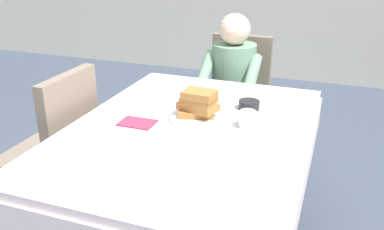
{
  "coord_description": "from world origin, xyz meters",
  "views": [
    {
      "loc": [
        0.63,
        -1.69,
        1.55
      ],
      "look_at": [
        0.0,
        0.03,
        0.79
      ],
      "focal_mm": 38.93,
      "sensor_mm": 36.0,
      "label": 1
    }
  ],
  "objects_px": {
    "plate_breakfast": "(198,118)",
    "breakfast_stack": "(198,103)",
    "chair_left_side": "(59,142)",
    "cup_coffee": "(248,119)",
    "bowl_butter": "(249,105)",
    "knife_right_of_plate": "(234,126)",
    "fork_left_of_plate": "(161,115)",
    "chair_diner": "(237,91)",
    "spoon_near_edge": "(178,147)",
    "syrup_pitcher": "(172,96)",
    "dining_table_main": "(189,144)",
    "diner_person": "(232,79)"
  },
  "relations": [
    {
      "from": "chair_left_side",
      "to": "cup_coffee",
      "type": "relative_size",
      "value": 8.23
    },
    {
      "from": "chair_left_side",
      "to": "syrup_pitcher",
      "type": "xyz_separation_m",
      "value": [
        0.57,
        0.28,
        0.25
      ]
    },
    {
      "from": "diner_person",
      "to": "knife_right_of_plate",
      "type": "distance_m",
      "value": 0.97
    },
    {
      "from": "bowl_butter",
      "to": "syrup_pitcher",
      "type": "height_order",
      "value": "syrup_pitcher"
    },
    {
      "from": "bowl_butter",
      "to": "knife_right_of_plate",
      "type": "relative_size",
      "value": 0.55
    },
    {
      "from": "fork_left_of_plate",
      "to": "dining_table_main",
      "type": "bearing_deg",
      "value": -119.86
    },
    {
      "from": "syrup_pitcher",
      "to": "fork_left_of_plate",
      "type": "height_order",
      "value": "syrup_pitcher"
    },
    {
      "from": "diner_person",
      "to": "breakfast_stack",
      "type": "xyz_separation_m",
      "value": [
        0.06,
        -0.9,
        0.15
      ]
    },
    {
      "from": "plate_breakfast",
      "to": "bowl_butter",
      "type": "xyz_separation_m",
      "value": [
        0.21,
        0.22,
        0.01
      ]
    },
    {
      "from": "plate_breakfast",
      "to": "breakfast_stack",
      "type": "bearing_deg",
      "value": 99.46
    },
    {
      "from": "syrup_pitcher",
      "to": "diner_person",
      "type": "bearing_deg",
      "value": 78.79
    },
    {
      "from": "chair_diner",
      "to": "chair_left_side",
      "type": "bearing_deg",
      "value": 58.61
    },
    {
      "from": "fork_left_of_plate",
      "to": "chair_diner",
      "type": "bearing_deg",
      "value": -11.6
    },
    {
      "from": "plate_breakfast",
      "to": "breakfast_stack",
      "type": "distance_m",
      "value": 0.07
    },
    {
      "from": "diner_person",
      "to": "syrup_pitcher",
      "type": "relative_size",
      "value": 14.0
    },
    {
      "from": "cup_coffee",
      "to": "knife_right_of_plate",
      "type": "distance_m",
      "value": 0.08
    },
    {
      "from": "breakfast_stack",
      "to": "diner_person",
      "type": "bearing_deg",
      "value": 93.98
    },
    {
      "from": "plate_breakfast",
      "to": "breakfast_stack",
      "type": "xyz_separation_m",
      "value": [
        -0.0,
        0.01,
        0.07
      ]
    },
    {
      "from": "syrup_pitcher",
      "to": "fork_left_of_plate",
      "type": "xyz_separation_m",
      "value": [
        0.02,
        -0.19,
        -0.04
      ]
    },
    {
      "from": "plate_breakfast",
      "to": "bowl_butter",
      "type": "relative_size",
      "value": 2.55
    },
    {
      "from": "fork_left_of_plate",
      "to": "diner_person",
      "type": "bearing_deg",
      "value": -12.7
    },
    {
      "from": "chair_left_side",
      "to": "plate_breakfast",
      "type": "distance_m",
      "value": 0.81
    },
    {
      "from": "dining_table_main",
      "to": "chair_left_side",
      "type": "xyz_separation_m",
      "value": [
        -0.77,
        0.0,
        -0.12
      ]
    },
    {
      "from": "chair_left_side",
      "to": "cup_coffee",
      "type": "bearing_deg",
      "value": -85.16
    },
    {
      "from": "breakfast_stack",
      "to": "syrup_pitcher",
      "type": "bearing_deg",
      "value": 141.25
    },
    {
      "from": "bowl_butter",
      "to": "spoon_near_edge",
      "type": "relative_size",
      "value": 0.73
    },
    {
      "from": "chair_diner",
      "to": "plate_breakfast",
      "type": "bearing_deg",
      "value": 93.44
    },
    {
      "from": "breakfast_stack",
      "to": "fork_left_of_plate",
      "type": "xyz_separation_m",
      "value": [
        -0.19,
        -0.03,
        -0.08
      ]
    },
    {
      "from": "chair_left_side",
      "to": "syrup_pitcher",
      "type": "relative_size",
      "value": 11.62
    },
    {
      "from": "cup_coffee",
      "to": "bowl_butter",
      "type": "bearing_deg",
      "value": 101.51
    },
    {
      "from": "dining_table_main",
      "to": "spoon_near_edge",
      "type": "distance_m",
      "value": 0.24
    },
    {
      "from": "spoon_near_edge",
      "to": "cup_coffee",
      "type": "bearing_deg",
      "value": 40.4
    },
    {
      "from": "diner_person",
      "to": "knife_right_of_plate",
      "type": "xyz_separation_m",
      "value": [
        0.25,
        -0.93,
        0.07
      ]
    },
    {
      "from": "breakfast_stack",
      "to": "bowl_butter",
      "type": "bearing_deg",
      "value": 46.11
    },
    {
      "from": "diner_person",
      "to": "plate_breakfast",
      "type": "height_order",
      "value": "diner_person"
    },
    {
      "from": "bowl_butter",
      "to": "knife_right_of_plate",
      "type": "distance_m",
      "value": 0.25
    },
    {
      "from": "plate_breakfast",
      "to": "knife_right_of_plate",
      "type": "distance_m",
      "value": 0.19
    },
    {
      "from": "breakfast_stack",
      "to": "spoon_near_edge",
      "type": "bearing_deg",
      "value": -85.67
    },
    {
      "from": "chair_diner",
      "to": "diner_person",
      "type": "relative_size",
      "value": 0.83
    },
    {
      "from": "dining_table_main",
      "to": "syrup_pitcher",
      "type": "bearing_deg",
      "value": 125.89
    },
    {
      "from": "cup_coffee",
      "to": "knife_right_of_plate",
      "type": "bearing_deg",
      "value": -177.55
    },
    {
      "from": "fork_left_of_plate",
      "to": "bowl_butter",
      "type": "bearing_deg",
      "value": -63.4
    },
    {
      "from": "dining_table_main",
      "to": "syrup_pitcher",
      "type": "xyz_separation_m",
      "value": [
        -0.2,
        0.28,
        0.13
      ]
    },
    {
      "from": "diner_person",
      "to": "bowl_butter",
      "type": "xyz_separation_m",
      "value": [
        0.27,
        -0.69,
        0.09
      ]
    },
    {
      "from": "cup_coffee",
      "to": "knife_right_of_plate",
      "type": "xyz_separation_m",
      "value": [
        -0.07,
        -0.0,
        -0.04
      ]
    },
    {
      "from": "knife_right_of_plate",
      "to": "dining_table_main",
      "type": "bearing_deg",
      "value": 113.87
    },
    {
      "from": "bowl_butter",
      "to": "fork_left_of_plate",
      "type": "relative_size",
      "value": 0.61
    },
    {
      "from": "chair_diner",
      "to": "spoon_near_edge",
      "type": "xyz_separation_m",
      "value": [
        0.09,
        -1.39,
        0.21
      ]
    },
    {
      "from": "dining_table_main",
      "to": "spoon_near_edge",
      "type": "bearing_deg",
      "value": -81.86
    },
    {
      "from": "syrup_pitcher",
      "to": "spoon_near_edge",
      "type": "xyz_separation_m",
      "value": [
        0.23,
        -0.5,
        -0.04
      ]
    }
  ]
}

